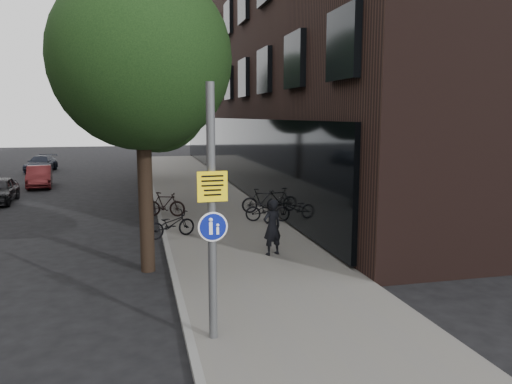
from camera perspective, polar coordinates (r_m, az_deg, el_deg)
name	(u,v)px	position (r m, az deg, el deg)	size (l,w,h in m)	color
ground	(300,334)	(9.49, 5.05, -15.89)	(120.00, 120.00, 0.00)	black
sidewalk	(222,220)	(18.83, -3.93, -3.22)	(4.50, 60.00, 0.12)	#5E5C57
curb_edge	(161,223)	(18.60, -10.79, -3.49)	(0.15, 60.00, 0.13)	slate
building_right_dark_brick	(319,33)	(32.61, 7.26, 17.56)	(12.00, 40.00, 18.00)	black
street_tree_near	(144,68)	(12.87, -12.66, 13.68)	(4.40, 4.40, 7.50)	black
street_tree_mid	(141,87)	(21.35, -13.06, 11.62)	(5.00, 5.00, 7.80)	black
street_tree_far	(139,95)	(30.34, -13.24, 10.69)	(5.00, 5.00, 7.80)	black
signpost	(212,213)	(8.41, -5.08, -2.43)	(0.51, 0.15, 4.37)	#595B5E
pedestrian	(272,227)	(13.80, 1.86, -4.05)	(0.57, 0.37, 1.56)	black
parked_bike_facade_near	(268,210)	(18.22, 1.36, -2.04)	(0.57, 1.64, 0.86)	black
parked_bike_facade_far	(262,201)	(19.78, 0.71, -1.01)	(0.46, 1.62, 0.98)	black
parked_bike_curb_near	(171,224)	(16.05, -9.68, -3.65)	(0.57, 1.62, 0.85)	black
parked_bike_curb_far	(165,204)	(19.40, -10.38, -1.39)	(0.44, 1.56, 0.94)	black
parked_car_mid	(39,177)	(30.29, -23.52, 1.63)	(1.25, 3.59, 1.18)	maroon
parked_car_far	(41,164)	(38.81, -23.36, 3.01)	(1.59, 3.91, 1.14)	black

